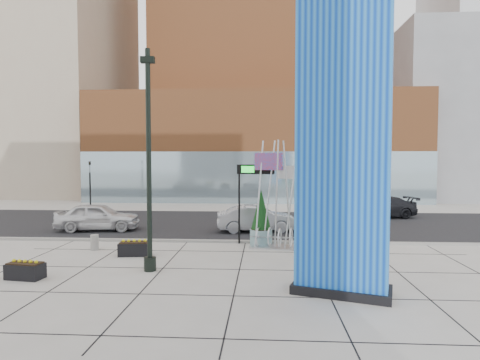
# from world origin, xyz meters

# --- Properties ---
(ground) EXTENTS (160.00, 160.00, 0.00)m
(ground) POSITION_xyz_m (0.00, 0.00, 0.00)
(ground) COLOR #9E9991
(ground) RESTS_ON ground
(street_asphalt) EXTENTS (80.00, 12.00, 0.02)m
(street_asphalt) POSITION_xyz_m (0.00, 10.00, 0.01)
(street_asphalt) COLOR black
(street_asphalt) RESTS_ON ground
(curb_edge) EXTENTS (80.00, 0.30, 0.12)m
(curb_edge) POSITION_xyz_m (0.00, 4.00, 0.06)
(curb_edge) COLOR gray
(curb_edge) RESTS_ON ground
(tower_podium) EXTENTS (34.00, 10.00, 11.00)m
(tower_podium) POSITION_xyz_m (1.00, 27.00, 5.50)
(tower_podium) COLOR #AA5F31
(tower_podium) RESTS_ON ground
(tower_glass_front) EXTENTS (34.00, 0.60, 5.00)m
(tower_glass_front) POSITION_xyz_m (1.00, 22.20, 2.50)
(tower_glass_front) COLOR #8CA5B2
(tower_glass_front) RESTS_ON ground
(building_beige_left) EXTENTS (18.00, 20.00, 34.00)m
(building_beige_left) POSITION_xyz_m (-26.00, 34.00, 17.00)
(building_beige_left) COLOR gray
(building_beige_left) RESTS_ON ground
(building_grey_parking) EXTENTS (20.00, 18.00, 18.00)m
(building_grey_parking) POSITION_xyz_m (26.00, 32.00, 9.00)
(building_grey_parking) COLOR slate
(building_grey_parking) RESTS_ON ground
(blue_pylon) EXTENTS (3.31, 2.24, 10.12)m
(blue_pylon) POSITION_xyz_m (4.40, -3.59, 4.89)
(blue_pylon) COLOR blue
(blue_pylon) RESTS_ON ground
(lamp_post) EXTENTS (0.54, 0.46, 8.40)m
(lamp_post) POSITION_xyz_m (-2.41, -1.36, 3.44)
(lamp_post) COLOR black
(lamp_post) RESTS_ON ground
(public_art_sculpture) EXTENTS (2.46, 1.56, 5.21)m
(public_art_sculpture) POSITION_xyz_m (2.48, 3.00, 1.37)
(public_art_sculpture) COLOR silver
(public_art_sculpture) RESTS_ON ground
(concrete_bollard) EXTENTS (0.37, 0.37, 0.73)m
(concrete_bollard) POSITION_xyz_m (-6.00, 1.91, 0.36)
(concrete_bollard) COLOR gray
(concrete_bollard) RESTS_ON ground
(overhead_street_sign) EXTENTS (1.88, 0.56, 4.00)m
(overhead_street_sign) POSITION_xyz_m (1.38, 3.80, 3.44)
(overhead_street_sign) COLOR black
(overhead_street_sign) RESTS_ON ground
(round_planter_east) EXTENTS (1.04, 1.04, 2.60)m
(round_planter_east) POSITION_xyz_m (5.76, 3.60, 1.23)
(round_planter_east) COLOR #7CA3A6
(round_planter_east) RESTS_ON ground
(round_planter_mid) EXTENTS (1.08, 1.08, 2.70)m
(round_planter_mid) POSITION_xyz_m (4.91, 1.80, 1.28)
(round_planter_mid) COLOR #7CA3A6
(round_planter_mid) RESTS_ON ground
(round_planter_west) EXTENTS (1.11, 1.11, 2.77)m
(round_planter_west) POSITION_xyz_m (1.80, 3.60, 1.31)
(round_planter_west) COLOR #7CA3A6
(round_planter_west) RESTS_ON ground
(box_planter_north) EXTENTS (1.40, 0.83, 0.73)m
(box_planter_north) POSITION_xyz_m (-3.80, 1.00, 0.34)
(box_planter_north) COLOR black
(box_planter_north) RESTS_ON ground
(box_planter_south) EXTENTS (1.34, 0.80, 0.70)m
(box_planter_south) POSITION_xyz_m (-6.57, -2.64, 0.32)
(box_planter_south) COLOR black
(box_planter_south) RESTS_ON ground
(car_white_west) EXTENTS (5.04, 2.58, 1.64)m
(car_white_west) POSITION_xyz_m (-7.96, 6.95, 0.82)
(car_white_west) COLOR silver
(car_white_west) RESTS_ON ground
(car_silver_mid) EXTENTS (4.81, 2.22, 1.53)m
(car_silver_mid) POSITION_xyz_m (1.51, 7.14, 0.76)
(car_silver_mid) COLOR #A4A5AC
(car_silver_mid) RESTS_ON ground
(car_dark_east) EXTENTS (5.58, 3.03, 1.53)m
(car_dark_east) POSITION_xyz_m (10.33, 13.27, 0.77)
(car_dark_east) COLOR black
(car_dark_east) RESTS_ON ground
(traffic_signal) EXTENTS (0.15, 0.18, 4.10)m
(traffic_signal) POSITION_xyz_m (-12.00, 15.00, 2.30)
(traffic_signal) COLOR black
(traffic_signal) RESTS_ON ground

